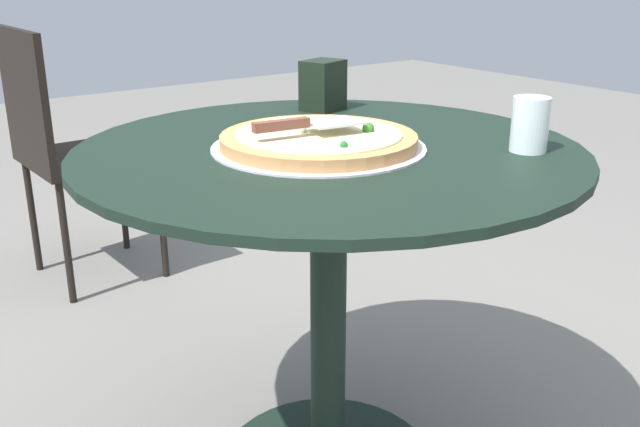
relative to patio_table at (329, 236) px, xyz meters
The scene contains 6 objects.
patio_table is the anchor object (origin of this frame).
pizza_on_tray 0.20m from the patio_table, 10.09° to the left, with size 0.41×0.41×0.05m.
pizza_server 0.25m from the patio_table, ahead, with size 0.21×0.09×0.02m.
drinking_cup 0.44m from the patio_table, 137.82° to the left, with size 0.07×0.07×0.10m, color white.
napkin_dispenser 0.43m from the patio_table, 124.82° to the right, with size 0.09×0.08×0.12m, color black.
patio_chair_near 1.35m from the patio_table, 85.77° to the right, with size 0.41×0.41×0.88m.
Camera 1 is at (0.81, 1.07, 1.09)m, focal length 40.37 mm.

